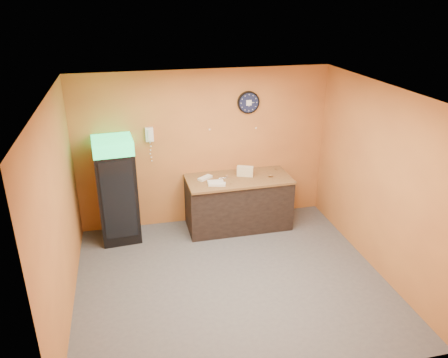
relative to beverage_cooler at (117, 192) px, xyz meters
name	(u,v)px	position (x,y,z in m)	size (l,w,h in m)	color
floor	(231,280)	(1.57, -1.61, -0.89)	(4.50, 4.50, 0.00)	#47474C
back_wall	(204,149)	(1.57, 0.39, 0.51)	(4.50, 0.02, 2.80)	#CB7C39
left_wall	(59,212)	(-0.68, -1.61, 0.51)	(0.02, 4.00, 2.80)	#CB7C39
right_wall	(379,180)	(3.82, -1.61, 0.51)	(0.02, 4.00, 2.80)	#CB7C39
ceiling	(232,93)	(1.57, -1.61, 1.91)	(4.50, 4.00, 0.02)	white
beverage_cooler	(117,192)	(0.00, 0.00, 0.00)	(0.68, 0.69, 1.81)	black
prep_counter	(238,203)	(2.10, -0.02, -0.43)	(1.83, 0.81, 0.92)	black
wall_clock	(248,102)	(2.36, 0.36, 1.31)	(0.40, 0.06, 0.40)	black
wall_phone	(149,135)	(0.62, 0.34, 0.86)	(0.13, 0.11, 0.24)	white
butcher_paper	(238,179)	(2.10, -0.02, 0.05)	(1.84, 0.89, 0.04)	brown
sub_roll_stack	(245,171)	(2.23, 0.03, 0.16)	(0.30, 0.20, 0.18)	beige
wrapped_sandwich_left	(217,184)	(1.66, -0.26, 0.09)	(0.29, 0.11, 0.04)	silver
wrapped_sandwich_mid	(215,182)	(1.65, -0.15, 0.09)	(0.27, 0.11, 0.04)	silver
wrapped_sandwich_right	(205,178)	(1.51, 0.06, 0.09)	(0.27, 0.11, 0.04)	silver
kitchen_tool	(227,177)	(1.89, 0.00, 0.10)	(0.06, 0.06, 0.06)	silver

